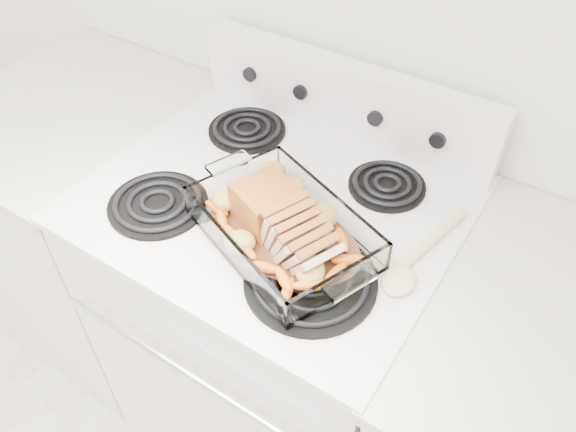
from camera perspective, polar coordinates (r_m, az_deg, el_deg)
The scene contains 6 objects.
electric_range at distance 1.55m, azimuth -1.08°, elevation -10.42°, with size 0.78×0.70×1.12m.
counter_left at distance 1.89m, azimuth -18.03°, elevation -1.16°, with size 0.58×0.68×0.93m.
baking_dish at distance 1.10m, azimuth -0.57°, elevation -1.70°, with size 0.36×0.24×0.07m.
pork_roast at distance 1.08m, azimuth -1.24°, elevation -0.27°, with size 0.24×0.11×0.09m.
roast_vegetables at distance 1.11m, azimuth 0.38°, elevation 0.04°, with size 0.40×0.22×0.05m.
wooden_spoon at distance 1.09m, azimuth 12.72°, elevation -4.60°, with size 0.07×0.28×0.02m.
Camera 1 is at (0.52, 0.92, 1.75)m, focal length 35.00 mm.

